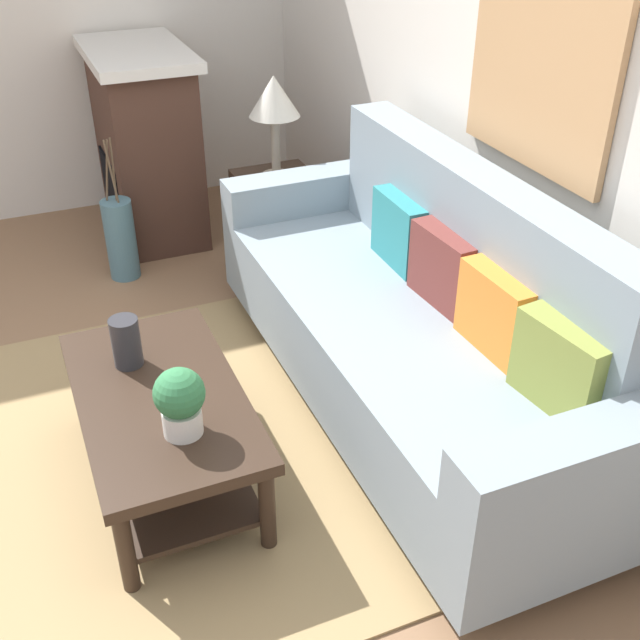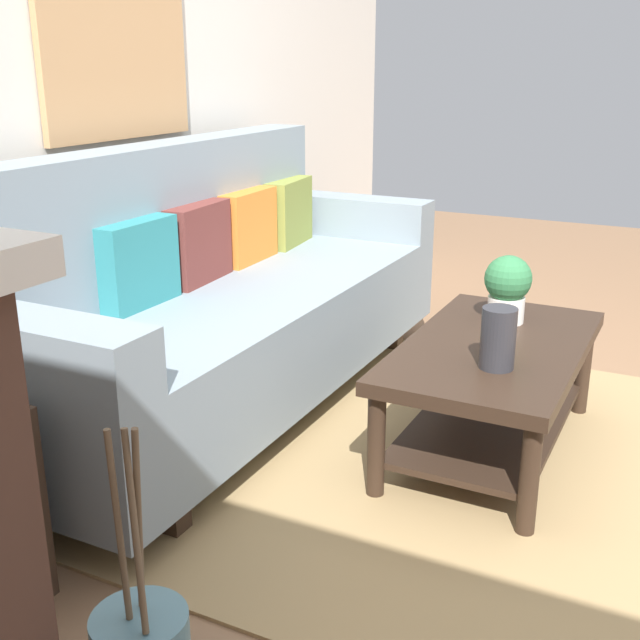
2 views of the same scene
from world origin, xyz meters
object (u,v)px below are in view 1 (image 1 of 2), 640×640
throw_pillow_teal (401,231)px  coffee_table (163,416)px  side_table (279,221)px  fireplace (147,143)px  throw_pillow_maroon (445,267)px  throw_pillow_olive (561,366)px  throw_pillow_orange (497,312)px  table_lamp (275,101)px  potted_plant_tabletop (181,400)px  tabletop_vase (127,342)px  floor_vase (121,239)px  couch (415,324)px  framed_painting (539,77)px

throw_pillow_teal → coffee_table: 1.37m
side_table → fireplace: bearing=-143.6°
fireplace → throw_pillow_teal: bearing=21.9°
throw_pillow_maroon → throw_pillow_olive: same height
throw_pillow_orange → side_table: throw_pillow_orange is taller
table_lamp → potted_plant_tabletop: bearing=-29.3°
tabletop_vase → throw_pillow_orange: bearing=66.5°
side_table → throw_pillow_maroon: bearing=7.3°
coffee_table → tabletop_vase: bearing=-164.7°
side_table → floor_vase: 0.91m
couch → fireplace: 2.39m
throw_pillow_maroon → couch: bearing=-90.0°
framed_painting → fireplace: bearing=-154.2°
tabletop_vase → framed_painting: (0.18, 1.65, 0.90)m
throw_pillow_teal → fireplace: size_ratio=0.31×
potted_plant_tabletop → side_table: potted_plant_tabletop is taller
coffee_table → floor_vase: floor_vase is taller
throw_pillow_maroon → framed_painting: (0.00, 0.34, 0.75)m
fireplace → throw_pillow_olive: bearing=14.1°
table_lamp → side_table: bearing=0.0°
throw_pillow_orange → throw_pillow_maroon: bearing=180.0°
coffee_table → side_table: size_ratio=1.96×
floor_vase → throw_pillow_olive: bearing=23.4°
coffee_table → framed_painting: size_ratio=1.29×
side_table → table_lamp: size_ratio=0.98×
throw_pillow_maroon → throw_pillow_orange: (0.39, 0.00, 0.00)m
couch → table_lamp: (-1.51, -0.07, 0.56)m
coffee_table → fireplace: bearing=168.5°
throw_pillow_maroon → coffee_table: size_ratio=0.33×
throw_pillow_olive → fireplace: fireplace is taller
tabletop_vase → framed_painting: bearing=83.7°
coffee_table → floor_vase: bearing=174.7°
side_table → table_lamp: bearing=180.0°
potted_plant_tabletop → table_lamp: size_ratio=0.46×
throw_pillow_orange → table_lamp: 1.93m
throw_pillow_orange → coffee_table: bearing=-105.1°
throw_pillow_teal → potted_plant_tabletop: bearing=-60.2°
throw_pillow_olive → throw_pillow_teal: bearing=180.0°
throw_pillow_teal → throw_pillow_olive: bearing=0.0°
throw_pillow_maroon → floor_vase: (-1.72, -1.08, -0.44)m
throw_pillow_teal → floor_vase: size_ratio=0.76×
throw_pillow_olive → floor_vase: (-2.50, -1.08, -0.44)m
throw_pillow_maroon → fireplace: fireplace is taller
throw_pillow_olive → potted_plant_tabletop: size_ratio=1.37×
throw_pillow_teal → coffee_table: (0.44, -1.24, -0.37)m
floor_vase → coffee_table: bearing=-5.3°
throw_pillow_olive → table_lamp: table_lamp is taller
throw_pillow_maroon → floor_vase: throw_pillow_maroon is taller
framed_painting → floor_vase: bearing=-140.5°
throw_pillow_maroon → potted_plant_tabletop: bearing=-75.7°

